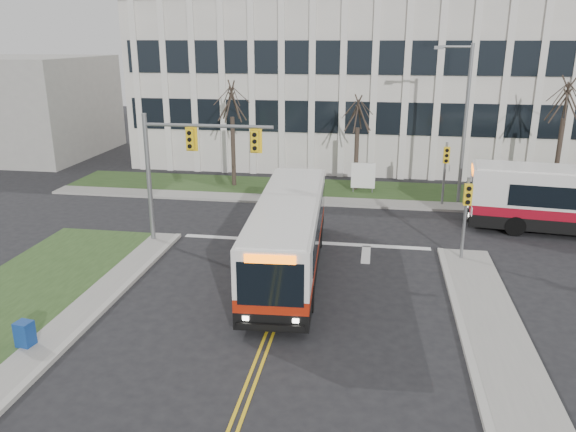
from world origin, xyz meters
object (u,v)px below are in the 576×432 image
at_px(directory_sign, 363,176).
at_px(bus_main, 289,236).
at_px(streetlight, 463,116).
at_px(newspaper_box_blue, 25,336).

relative_size(directory_sign, bus_main, 0.17).
height_order(streetlight, bus_main, streetlight).
distance_m(directory_sign, newspaper_box_blue, 22.72).
bearing_deg(newspaper_box_blue, streetlight, 60.09).
xyz_separation_m(streetlight, bus_main, (-8.25, -11.53, -3.65)).
height_order(bus_main, newspaper_box_blue, bus_main).
bearing_deg(streetlight, directory_sign, 166.77).
distance_m(streetlight, newspaper_box_blue, 25.06).
xyz_separation_m(streetlight, newspaper_box_blue, (-15.52, -19.10, -4.72)).
distance_m(streetlight, bus_main, 14.63).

